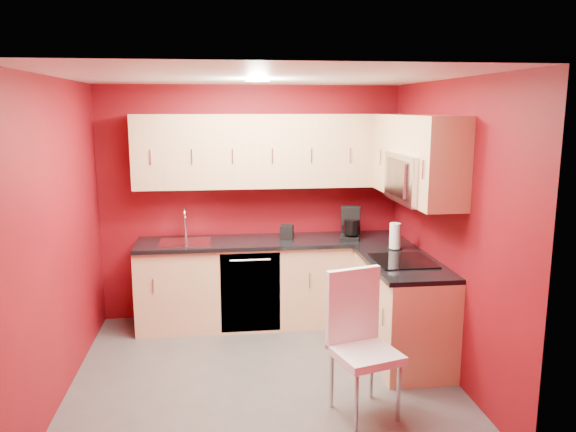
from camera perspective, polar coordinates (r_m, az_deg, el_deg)
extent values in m
plane|color=#4E4B49|center=(5.03, -2.55, -15.77)|extent=(3.20, 3.20, 0.00)
plane|color=white|center=(4.51, -2.82, 13.97)|extent=(3.20, 3.20, 0.00)
plane|color=maroon|center=(6.08, -3.78, 1.32)|extent=(3.20, 0.00, 3.20)
plane|color=maroon|center=(3.17, -0.55, -7.62)|extent=(3.20, 0.00, 3.20)
plane|color=maroon|center=(4.77, -22.24, -2.13)|extent=(0.00, 3.00, 3.00)
plane|color=maroon|center=(4.99, 15.96, -1.18)|extent=(0.00, 3.00, 3.00)
cube|color=#E2B581|center=(6.00, -1.59, -6.81)|extent=(2.80, 0.60, 0.87)
cube|color=#E2B581|center=(5.33, 11.44, -9.32)|extent=(0.60, 1.30, 0.87)
cube|color=black|center=(5.86, -1.60, -2.61)|extent=(2.80, 0.63, 0.04)
cube|color=black|center=(5.18, 11.52, -4.65)|extent=(0.63, 1.27, 0.04)
cube|color=tan|center=(5.85, -1.78, 6.64)|extent=(2.80, 0.35, 0.75)
cube|color=tan|center=(5.65, 11.21, 6.29)|extent=(0.35, 0.57, 0.75)
cube|color=tan|center=(4.57, 15.72, 5.06)|extent=(0.35, 0.22, 0.75)
cube|color=tan|center=(5.01, 13.68, 8.04)|extent=(0.35, 0.76, 0.33)
cube|color=silver|center=(5.03, 13.22, 3.79)|extent=(0.40, 0.76, 0.42)
cube|color=black|center=(4.97, 11.16, 3.79)|extent=(0.02, 0.62, 0.33)
cylinder|color=silver|center=(4.75, 11.79, 3.44)|extent=(0.02, 0.02, 0.29)
cube|color=black|center=(5.14, 11.60, -4.49)|extent=(0.50, 0.55, 0.01)
cube|color=silver|center=(5.84, -10.44, -2.70)|extent=(0.52, 0.42, 0.02)
cylinder|color=silver|center=(6.00, -10.37, -1.00)|extent=(0.02, 0.02, 0.26)
torus|color=silver|center=(5.91, -10.45, 0.10)|extent=(0.02, 0.16, 0.16)
cylinder|color=silver|center=(5.85, -10.47, -0.61)|extent=(0.02, 0.02, 0.12)
cube|color=black|center=(5.70, -3.83, -7.77)|extent=(0.60, 0.02, 0.82)
cylinder|color=white|center=(4.80, -3.10, 13.59)|extent=(0.20, 0.20, 0.01)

